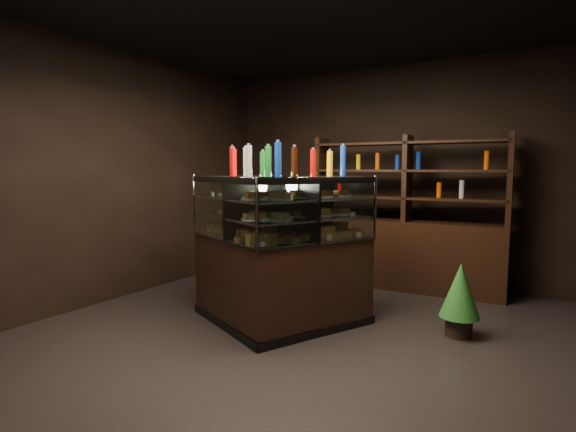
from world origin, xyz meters
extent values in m
plane|color=black|center=(0.00, 0.00, 0.00)|extent=(5.00, 5.00, 0.00)
cube|color=black|center=(0.00, 2.50, 1.50)|extent=(5.00, 0.02, 3.00)
cube|color=black|center=(0.00, -2.50, 1.50)|extent=(5.00, 0.02, 3.00)
cube|color=black|center=(-2.50, 0.00, 1.50)|extent=(0.02, 5.00, 3.00)
cube|color=black|center=(0.00, 0.00, 3.00)|extent=(5.00, 5.00, 0.02)
cube|color=black|center=(-0.09, 0.09, 0.44)|extent=(1.19, 1.50, 0.88)
cube|color=black|center=(-0.09, 0.09, 0.04)|extent=(1.22, 1.55, 0.08)
cube|color=black|center=(-0.09, 0.09, 1.47)|extent=(1.19, 1.50, 0.06)
cube|color=silver|center=(-0.09, 0.09, 0.89)|extent=(1.12, 1.43, 0.02)
cube|color=silver|center=(-0.09, 0.09, 1.10)|extent=(1.12, 1.43, 0.02)
cube|color=silver|center=(-0.09, 0.09, 1.28)|extent=(1.12, 1.43, 0.02)
cube|color=white|center=(0.22, -0.07, 1.19)|extent=(0.59, 1.21, 0.62)
cylinder|color=silver|center=(0.51, 0.54, 1.19)|extent=(0.03, 0.03, 0.64)
cylinder|color=silver|center=(-0.08, -0.67, 1.19)|extent=(0.03, 0.03, 0.64)
cube|color=black|center=(-0.55, -0.08, 0.44)|extent=(1.50, 1.17, 0.88)
cube|color=black|center=(-0.55, -0.08, 0.04)|extent=(1.55, 1.21, 0.08)
cube|color=black|center=(-0.55, -0.08, 1.47)|extent=(1.50, 1.17, 0.06)
cube|color=silver|center=(-0.55, -0.08, 0.89)|extent=(1.43, 1.10, 0.02)
cube|color=silver|center=(-0.55, -0.08, 1.10)|extent=(1.43, 1.10, 0.02)
cube|color=silver|center=(-0.55, -0.08, 1.28)|extent=(1.43, 1.10, 0.02)
cube|color=white|center=(-0.69, -0.39, 1.19)|extent=(1.23, 0.57, 0.62)
cylinder|color=silver|center=(-0.08, -0.67, 1.19)|extent=(0.03, 0.03, 0.64)
cylinder|color=silver|center=(-1.30, -0.11, 1.19)|extent=(0.03, 0.03, 0.64)
cube|color=#B08D3F|center=(-0.30, -0.44, 0.93)|extent=(0.16, 0.20, 0.06)
cube|color=#B08D3F|center=(-0.22, -0.27, 0.93)|extent=(0.16, 0.20, 0.06)
cube|color=#B08D3F|center=(-0.14, -0.10, 0.93)|extent=(0.16, 0.20, 0.06)
cube|color=#B08D3F|center=(-0.06, 0.07, 0.93)|extent=(0.16, 0.20, 0.06)
cube|color=#B08D3F|center=(0.02, 0.24, 0.93)|extent=(0.16, 0.20, 0.06)
cube|color=#B08D3F|center=(0.11, 0.41, 0.93)|extent=(0.16, 0.20, 0.06)
cube|color=#B08D3F|center=(0.19, 0.58, 0.93)|extent=(0.16, 0.20, 0.06)
cylinder|color=white|center=(-0.31, -0.38, 1.11)|extent=(0.24, 0.24, 0.02)
cube|color=#B08D3F|center=(-0.31, -0.38, 1.15)|extent=(0.15, 0.19, 0.05)
cylinder|color=white|center=(-0.20, -0.15, 1.11)|extent=(0.24, 0.24, 0.02)
cube|color=#B08D3F|center=(-0.20, -0.15, 1.15)|extent=(0.15, 0.19, 0.05)
cylinder|color=white|center=(-0.09, 0.09, 1.11)|extent=(0.24, 0.24, 0.02)
cube|color=#B08D3F|center=(-0.09, 0.09, 1.15)|extent=(0.15, 0.19, 0.05)
cylinder|color=white|center=(0.02, 0.32, 1.11)|extent=(0.24, 0.24, 0.02)
cube|color=#B08D3F|center=(0.02, 0.32, 1.15)|extent=(0.15, 0.19, 0.05)
cylinder|color=white|center=(0.13, 0.55, 1.11)|extent=(0.24, 0.24, 0.02)
cube|color=#B08D3F|center=(0.13, 0.55, 1.15)|extent=(0.15, 0.19, 0.05)
cylinder|color=white|center=(-0.31, -0.38, 1.30)|extent=(0.24, 0.24, 0.02)
cube|color=#B08D3F|center=(-0.31, -0.38, 1.33)|extent=(0.15, 0.19, 0.05)
cylinder|color=white|center=(-0.20, -0.15, 1.30)|extent=(0.24, 0.24, 0.02)
cube|color=#B08D3F|center=(-0.20, -0.15, 1.33)|extent=(0.15, 0.19, 0.05)
cylinder|color=white|center=(-0.09, 0.09, 1.30)|extent=(0.24, 0.24, 0.02)
cube|color=#B08D3F|center=(-0.09, 0.09, 1.33)|extent=(0.15, 0.19, 0.05)
cylinder|color=white|center=(0.02, 0.32, 1.30)|extent=(0.24, 0.24, 0.02)
cube|color=#B08D3F|center=(0.02, 0.32, 1.33)|extent=(0.15, 0.19, 0.05)
cylinder|color=white|center=(0.13, 0.55, 1.30)|extent=(0.24, 0.24, 0.02)
cube|color=#B08D3F|center=(0.13, 0.55, 1.33)|extent=(0.15, 0.19, 0.05)
cube|color=#B08D3F|center=(-1.07, 0.12, 0.93)|extent=(0.20, 0.16, 0.06)
cube|color=#B08D3F|center=(-0.90, 0.05, 0.93)|extent=(0.20, 0.16, 0.06)
cube|color=#B08D3F|center=(-0.73, -0.03, 0.93)|extent=(0.20, 0.16, 0.06)
cube|color=#B08D3F|center=(-0.56, -0.11, 0.93)|extent=(0.20, 0.16, 0.06)
cube|color=#B08D3F|center=(-0.39, -0.19, 0.93)|extent=(0.20, 0.16, 0.06)
cube|color=#B08D3F|center=(-0.22, -0.27, 0.93)|extent=(0.20, 0.16, 0.06)
cube|color=#B08D3F|center=(-0.05, -0.35, 0.93)|extent=(0.20, 0.16, 0.06)
cylinder|color=white|center=(-1.01, 0.13, 1.11)|extent=(0.24, 0.24, 0.02)
cube|color=#B08D3F|center=(-1.01, 0.13, 1.15)|extent=(0.19, 0.15, 0.05)
cylinder|color=white|center=(-0.78, 0.03, 1.11)|extent=(0.24, 0.24, 0.02)
cube|color=#B08D3F|center=(-0.78, 0.03, 1.15)|extent=(0.19, 0.15, 0.05)
cylinder|color=white|center=(-0.55, -0.08, 1.11)|extent=(0.24, 0.24, 0.02)
cube|color=#B08D3F|center=(-0.55, -0.08, 1.15)|extent=(0.19, 0.15, 0.05)
cylinder|color=white|center=(-0.32, -0.19, 1.11)|extent=(0.24, 0.24, 0.02)
cube|color=#B08D3F|center=(-0.32, -0.19, 1.15)|extent=(0.19, 0.15, 0.05)
cylinder|color=white|center=(-0.08, -0.29, 1.11)|extent=(0.24, 0.24, 0.02)
cube|color=#B08D3F|center=(-0.08, -0.29, 1.15)|extent=(0.19, 0.15, 0.05)
cylinder|color=white|center=(-1.01, 0.13, 1.30)|extent=(0.24, 0.24, 0.02)
cube|color=#B08D3F|center=(-1.01, 0.13, 1.33)|extent=(0.19, 0.15, 0.05)
cylinder|color=white|center=(-0.78, 0.03, 1.30)|extent=(0.24, 0.24, 0.02)
cube|color=#B08D3F|center=(-0.78, 0.03, 1.33)|extent=(0.19, 0.15, 0.05)
cylinder|color=white|center=(-0.55, -0.08, 1.30)|extent=(0.24, 0.24, 0.02)
cube|color=#B08D3F|center=(-0.55, -0.08, 1.33)|extent=(0.19, 0.15, 0.05)
cylinder|color=white|center=(-0.32, -0.19, 1.30)|extent=(0.24, 0.24, 0.02)
cube|color=#B08D3F|center=(-0.32, -0.19, 1.33)|extent=(0.19, 0.15, 0.05)
cylinder|color=white|center=(-0.08, -0.29, 1.30)|extent=(0.24, 0.24, 0.02)
cube|color=#B08D3F|center=(-0.08, -0.29, 1.33)|extent=(0.19, 0.15, 0.05)
cylinder|color=yellow|center=(-0.33, -0.42, 1.64)|extent=(0.06, 0.06, 0.28)
cylinder|color=silver|center=(-0.33, -0.42, 1.79)|extent=(0.03, 0.03, 0.02)
cylinder|color=black|center=(-0.23, -0.22, 1.64)|extent=(0.06, 0.06, 0.28)
cylinder|color=silver|center=(-0.23, -0.22, 1.79)|extent=(0.03, 0.03, 0.02)
cylinder|color=#D8590A|center=(-0.14, -0.02, 1.64)|extent=(0.06, 0.06, 0.28)
cylinder|color=silver|center=(-0.14, -0.02, 1.79)|extent=(0.03, 0.03, 0.02)
cylinder|color=#B20C0A|center=(-0.04, 0.19, 1.64)|extent=(0.06, 0.06, 0.28)
cylinder|color=silver|center=(-0.04, 0.19, 1.79)|extent=(0.03, 0.03, 0.02)
cylinder|color=#0F38B2|center=(0.06, 0.39, 1.64)|extent=(0.06, 0.06, 0.28)
cylinder|color=silver|center=(0.06, 0.39, 1.79)|extent=(0.03, 0.03, 0.02)
cylinder|color=#147223|center=(0.16, 0.59, 1.64)|extent=(0.06, 0.06, 0.28)
cylinder|color=silver|center=(0.16, 0.59, 1.79)|extent=(0.03, 0.03, 0.02)
cylinder|color=yellow|center=(-1.06, 0.16, 1.64)|extent=(0.06, 0.06, 0.28)
cylinder|color=silver|center=(-1.06, 0.16, 1.79)|extent=(0.03, 0.03, 0.02)
cylinder|color=black|center=(-0.86, 0.06, 1.64)|extent=(0.06, 0.06, 0.28)
cylinder|color=silver|center=(-0.86, 0.06, 1.79)|extent=(0.03, 0.03, 0.02)
cylinder|color=#D8590A|center=(-0.65, -0.03, 1.64)|extent=(0.06, 0.06, 0.28)
cylinder|color=silver|center=(-0.65, -0.03, 1.79)|extent=(0.03, 0.03, 0.02)
cylinder|color=#B20C0A|center=(-0.44, -0.13, 1.64)|extent=(0.06, 0.06, 0.28)
cylinder|color=silver|center=(-0.44, -0.13, 1.79)|extent=(0.03, 0.03, 0.02)
cylinder|color=#0F38B2|center=(-0.24, -0.22, 1.64)|extent=(0.06, 0.06, 0.28)
cylinder|color=silver|center=(-0.24, -0.22, 1.79)|extent=(0.03, 0.03, 0.02)
cylinder|color=#147223|center=(-0.03, -0.32, 1.64)|extent=(0.06, 0.06, 0.28)
cylinder|color=silver|center=(-0.03, -0.32, 1.79)|extent=(0.03, 0.03, 0.02)
cylinder|color=black|center=(1.32, 0.64, 0.09)|extent=(0.25, 0.25, 0.19)
cone|color=#1B5E21|center=(1.32, 0.64, 0.44)|extent=(0.37, 0.37, 0.51)
cone|color=#1B5E21|center=(1.32, 0.64, 0.61)|extent=(0.29, 0.29, 0.36)
cube|color=black|center=(0.38, 2.05, 0.45)|extent=(2.47, 0.56, 0.90)
cube|color=black|center=(-0.81, 1.98, 1.45)|extent=(0.08, 0.38, 1.10)
cube|color=black|center=(0.38, 2.05, 1.45)|extent=(0.08, 0.38, 1.10)
cube|color=black|center=(1.57, 2.12, 1.45)|extent=(0.08, 0.38, 1.10)
cube|color=black|center=(0.38, 2.05, 1.20)|extent=(2.41, 0.51, 0.03)
cube|color=black|center=(0.38, 2.05, 1.55)|extent=(2.41, 0.51, 0.03)
cube|color=black|center=(0.38, 2.05, 1.90)|extent=(2.41, 0.51, 0.03)
cylinder|color=yellow|center=(-0.55, 2.00, 1.32)|extent=(0.06, 0.06, 0.22)
cylinder|color=black|center=(-0.28, 2.01, 1.32)|extent=(0.06, 0.06, 0.22)
cylinder|color=#D8590A|center=(-0.02, 2.03, 1.32)|extent=(0.06, 0.06, 0.22)
cylinder|color=#B20C0A|center=(0.25, 2.04, 1.32)|extent=(0.06, 0.06, 0.22)
cylinder|color=#0F38B2|center=(0.51, 2.06, 1.32)|extent=(0.06, 0.06, 0.22)
cylinder|color=#147223|center=(0.78, 2.07, 1.32)|extent=(0.06, 0.06, 0.22)
cylinder|color=silver|center=(1.04, 2.09, 1.32)|extent=(0.06, 0.06, 0.22)
cylinder|color=yellow|center=(1.31, 2.10, 1.32)|extent=(0.06, 0.06, 0.22)
camera|label=1|loc=(2.07, -3.71, 1.58)|focal=28.00mm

